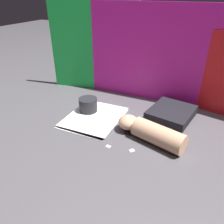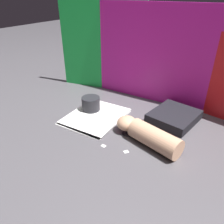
{
  "view_description": "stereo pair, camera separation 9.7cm",
  "coord_description": "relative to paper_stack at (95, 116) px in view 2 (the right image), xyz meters",
  "views": [
    {
      "loc": [
        0.33,
        -0.73,
        0.54
      ],
      "look_at": [
        -0.03,
        0.04,
        0.06
      ],
      "focal_mm": 35.0,
      "sensor_mm": 36.0,
      "label": 1
    },
    {
      "loc": [
        0.41,
        -0.69,
        0.54
      ],
      "look_at": [
        -0.03,
        0.04,
        0.06
      ],
      "focal_mm": 35.0,
      "sensor_mm": 36.0,
      "label": 2
    }
  ],
  "objects": [
    {
      "name": "paper_scrap_near",
      "position": [
        0.16,
        -0.17,
        -0.0
      ],
      "size": [
        0.02,
        0.02,
        0.0
      ],
      "color": "white",
      "rests_on": "ground_plane"
    },
    {
      "name": "paper_scrap_mid",
      "position": [
        0.25,
        -0.15,
        -0.0
      ],
      "size": [
        0.02,
        0.02,
        0.0
      ],
      "color": "white",
      "rests_on": "ground_plane"
    },
    {
      "name": "paper_stack",
      "position": [
        0.0,
        0.0,
        0.0
      ],
      "size": [
        0.25,
        0.3,
        0.01
      ],
      "color": "white",
      "rests_on": "ground_plane"
    },
    {
      "name": "mug",
      "position": [
        -0.05,
        0.04,
        0.03
      ],
      "size": [
        0.09,
        0.09,
        0.08
      ],
      "color": "#232328",
      "rests_on": "ground_plane"
    },
    {
      "name": "backdrop_panel_right",
      "position": [
        0.44,
        0.33,
        0.19
      ],
      "size": [
        0.85,
        0.19,
        0.39
      ],
      "color": "red",
      "rests_on": "ground_plane"
    },
    {
      "name": "backdrop_panel_left",
      "position": [
        -0.18,
        0.33,
        0.26
      ],
      "size": [
        0.51,
        0.12,
        0.53
      ],
      "color": "green",
      "rests_on": "ground_plane"
    },
    {
      "name": "hand_forearm",
      "position": [
        0.3,
        -0.06,
        0.04
      ],
      "size": [
        0.31,
        0.16,
        0.08
      ],
      "color": "tan",
      "rests_on": "ground_plane"
    },
    {
      "name": "book_closed",
      "position": [
        0.33,
        0.17,
        0.02
      ],
      "size": [
        0.22,
        0.25,
        0.04
      ],
      "color": "black",
      "rests_on": "ground_plane"
    },
    {
      "name": "backdrop_panel_center",
      "position": [
        0.15,
        0.33,
        0.24
      ],
      "size": [
        0.74,
        0.02,
        0.5
      ],
      "color": "#D81E9E",
      "rests_on": "ground_plane"
    },
    {
      "name": "ground_plane",
      "position": [
        0.13,
        -0.05,
        -0.0
      ],
      "size": [
        6.0,
        6.0,
        0.0
      ],
      "primitive_type": "plane",
      "color": "#4C494F"
    },
    {
      "name": "scissors",
      "position": [
        0.2,
        -0.02,
        -0.0
      ],
      "size": [
        0.12,
        0.14,
        0.01
      ],
      "color": "silver",
      "rests_on": "ground_plane"
    }
  ]
}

